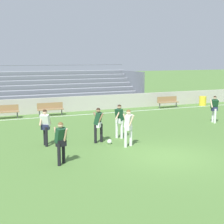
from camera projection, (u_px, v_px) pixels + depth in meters
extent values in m
plane|color=#517A38|center=(167.00, 157.00, 13.43)|extent=(160.00, 160.00, 0.00)
cube|color=white|center=(84.00, 115.00, 23.37)|extent=(44.00, 0.12, 0.01)
cube|color=#BCB7AD|center=(77.00, 104.00, 24.77)|extent=(48.00, 0.16, 1.13)
cube|color=#9EA3AD|center=(38.00, 106.00, 25.04)|extent=(18.18, 0.36, 0.08)
cube|color=slate|center=(38.00, 109.00, 24.88)|extent=(18.18, 0.04, 0.35)
cube|color=#9EA3AD|center=(36.00, 101.00, 25.52)|extent=(18.18, 0.36, 0.08)
cube|color=slate|center=(37.00, 103.00, 25.37)|extent=(18.18, 0.04, 0.35)
cube|color=#9EA3AD|center=(35.00, 95.00, 26.01)|extent=(18.18, 0.36, 0.08)
cube|color=slate|center=(35.00, 98.00, 25.86)|extent=(18.18, 0.04, 0.35)
cube|color=#9EA3AD|center=(33.00, 90.00, 26.50)|extent=(18.18, 0.36, 0.08)
cube|color=slate|center=(34.00, 93.00, 26.35)|extent=(18.18, 0.04, 0.35)
cube|color=#9EA3AD|center=(32.00, 85.00, 26.99)|extent=(18.18, 0.36, 0.08)
cube|color=slate|center=(32.00, 88.00, 26.84)|extent=(18.18, 0.04, 0.35)
cube|color=#9EA3AD|center=(30.00, 81.00, 27.48)|extent=(18.18, 0.36, 0.08)
cube|color=slate|center=(31.00, 83.00, 27.33)|extent=(18.18, 0.04, 0.35)
cube|color=#9EA3AD|center=(29.00, 76.00, 27.97)|extent=(18.18, 0.36, 0.08)
cube|color=slate|center=(30.00, 78.00, 27.82)|extent=(18.18, 0.04, 0.35)
cube|color=#9EA3AD|center=(28.00, 72.00, 28.46)|extent=(18.18, 0.36, 0.08)
cube|color=slate|center=(28.00, 74.00, 28.31)|extent=(18.18, 0.04, 0.35)
cube|color=slate|center=(132.00, 86.00, 30.24)|extent=(0.20, 4.57, 2.80)
cylinder|color=slate|center=(27.00, 65.00, 28.60)|extent=(18.18, 0.06, 0.06)
cube|color=#99754C|center=(51.00, 109.00, 22.81)|extent=(1.80, 0.40, 0.06)
cube|color=#99754C|center=(50.00, 106.00, 22.94)|extent=(1.80, 0.05, 0.40)
cylinder|color=#47474C|center=(39.00, 113.00, 22.55)|extent=(0.07, 0.07, 0.45)
cylinder|color=#47474C|center=(62.00, 112.00, 23.15)|extent=(0.07, 0.07, 0.45)
cube|color=#99754C|center=(5.00, 112.00, 21.65)|extent=(1.80, 0.40, 0.06)
cube|color=#99754C|center=(5.00, 108.00, 21.77)|extent=(1.80, 0.05, 0.40)
cylinder|color=#47474C|center=(17.00, 115.00, 21.98)|extent=(0.07, 0.07, 0.45)
cube|color=#99754C|center=(168.00, 102.00, 26.48)|extent=(1.80, 0.40, 0.06)
cube|color=#99754C|center=(167.00, 99.00, 26.61)|extent=(1.80, 0.05, 0.40)
cylinder|color=#47474C|center=(160.00, 106.00, 26.22)|extent=(0.07, 0.07, 0.45)
cylinder|color=#47474C|center=(176.00, 105.00, 26.82)|extent=(0.07, 0.07, 0.45)
cylinder|color=yellow|center=(203.00, 101.00, 27.80)|extent=(0.59, 0.59, 0.79)
cylinder|color=white|center=(131.00, 136.00, 15.03)|extent=(0.13, 0.13, 0.91)
cylinder|color=white|center=(126.00, 137.00, 14.77)|extent=(0.13, 0.13, 0.91)
cube|color=white|center=(128.00, 127.00, 14.83)|extent=(0.41, 0.40, 0.24)
cube|color=white|center=(128.00, 121.00, 14.78)|extent=(0.48, 0.48, 0.59)
cylinder|color=beige|center=(132.00, 121.00, 14.61)|extent=(0.23, 0.24, 0.51)
cylinder|color=beige|center=(125.00, 119.00, 14.94)|extent=(0.23, 0.24, 0.51)
sphere|color=beige|center=(128.00, 112.00, 14.72)|extent=(0.21, 0.21, 0.21)
sphere|color=brown|center=(128.00, 112.00, 14.71)|extent=(0.20, 0.20, 0.20)
cylinder|color=white|center=(117.00, 129.00, 16.50)|extent=(0.13, 0.13, 0.92)
cylinder|color=white|center=(122.00, 129.00, 16.37)|extent=(0.13, 0.13, 0.92)
cube|color=white|center=(119.00, 121.00, 16.36)|extent=(0.32, 0.41, 0.24)
cube|color=#194228|center=(119.00, 115.00, 16.31)|extent=(0.41, 0.46, 0.59)
cylinder|color=#D6A884|center=(121.00, 113.00, 16.49)|extent=(0.36, 0.18, 0.48)
cylinder|color=#D6A884|center=(118.00, 114.00, 16.12)|extent=(0.36, 0.18, 0.48)
sphere|color=#D6A884|center=(119.00, 107.00, 16.25)|extent=(0.21, 0.21, 0.21)
sphere|color=black|center=(119.00, 106.00, 16.25)|extent=(0.20, 0.20, 0.20)
cylinder|color=black|center=(45.00, 136.00, 15.14)|extent=(0.13, 0.13, 0.90)
cylinder|color=black|center=(46.00, 137.00, 14.88)|extent=(0.13, 0.13, 0.90)
cube|color=#232847|center=(45.00, 127.00, 14.94)|extent=(0.42, 0.38, 0.24)
cube|color=white|center=(45.00, 121.00, 14.89)|extent=(0.52, 0.52, 0.60)
cylinder|color=#D6A884|center=(49.00, 119.00, 14.99)|extent=(0.24, 0.30, 0.49)
cylinder|color=#D6A884|center=(41.00, 120.00, 14.79)|extent=(0.24, 0.30, 0.49)
sphere|color=#D6A884|center=(45.00, 112.00, 14.83)|extent=(0.21, 0.21, 0.21)
sphere|color=black|center=(45.00, 112.00, 14.83)|extent=(0.20, 0.20, 0.20)
cylinder|color=black|center=(101.00, 133.00, 15.70)|extent=(0.13, 0.13, 0.89)
cylinder|color=black|center=(95.00, 134.00, 15.49)|extent=(0.13, 0.13, 0.89)
cube|color=white|center=(98.00, 125.00, 15.53)|extent=(0.40, 0.42, 0.24)
cube|color=#194228|center=(98.00, 118.00, 15.48)|extent=(0.51, 0.52, 0.60)
cylinder|color=#A87A5B|center=(101.00, 118.00, 15.30)|extent=(0.27, 0.25, 0.50)
cylinder|color=#A87A5B|center=(96.00, 117.00, 15.64)|extent=(0.27, 0.25, 0.50)
sphere|color=#A87A5B|center=(98.00, 110.00, 15.41)|extent=(0.21, 0.21, 0.21)
sphere|color=black|center=(98.00, 110.00, 15.41)|extent=(0.20, 0.20, 0.20)
cylinder|color=white|center=(213.00, 115.00, 20.55)|extent=(0.13, 0.13, 0.89)
cylinder|color=white|center=(215.00, 116.00, 20.24)|extent=(0.13, 0.13, 0.89)
cube|color=#232847|center=(214.00, 109.00, 20.33)|extent=(0.41, 0.31, 0.24)
cube|color=#194228|center=(215.00, 104.00, 20.28)|extent=(0.46, 0.45, 0.60)
cylinder|color=beige|center=(218.00, 103.00, 20.31)|extent=(0.16, 0.33, 0.49)
cylinder|color=beige|center=(212.00, 104.00, 20.24)|extent=(0.16, 0.33, 0.49)
sphere|color=beige|center=(215.00, 98.00, 20.22)|extent=(0.21, 0.21, 0.21)
sphere|color=black|center=(215.00, 98.00, 20.21)|extent=(0.20, 0.20, 0.20)
cylinder|color=black|center=(63.00, 152.00, 12.54)|extent=(0.13, 0.13, 0.85)
cylinder|color=black|center=(59.00, 155.00, 12.23)|extent=(0.13, 0.13, 0.85)
cube|color=black|center=(61.00, 143.00, 12.32)|extent=(0.41, 0.32, 0.24)
cube|color=#194228|center=(61.00, 135.00, 12.27)|extent=(0.46, 0.44, 0.60)
cylinder|color=#D6A884|center=(66.00, 135.00, 12.18)|extent=(0.15, 0.27, 0.51)
cylinder|color=#D6A884|center=(56.00, 134.00, 12.35)|extent=(0.15, 0.27, 0.51)
sphere|color=#D6A884|center=(61.00, 125.00, 12.21)|extent=(0.21, 0.21, 0.21)
sphere|color=brown|center=(61.00, 125.00, 12.20)|extent=(0.20, 0.20, 0.20)
sphere|color=white|center=(109.00, 142.00, 15.39)|extent=(0.22, 0.22, 0.22)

